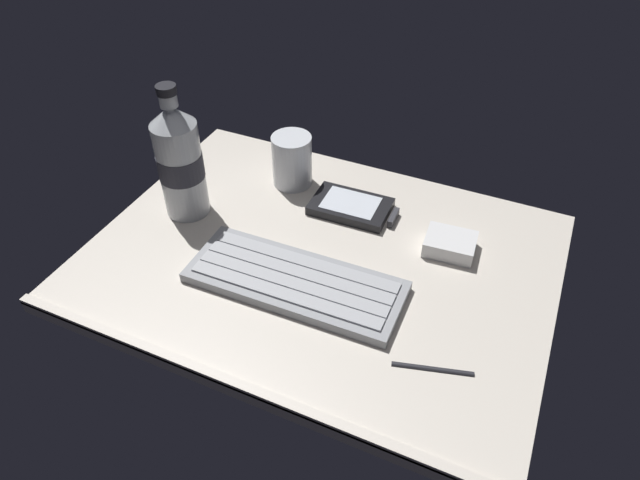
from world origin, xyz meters
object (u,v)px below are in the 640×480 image
(keyboard, at_px, (295,281))
(charger_block, at_px, (450,244))
(handheld_device, at_px, (355,207))
(juice_cup, at_px, (292,162))
(water_bottle, at_px, (180,161))
(stylus_pen, at_px, (433,368))

(keyboard, xyz_separation_m, charger_block, (0.17, 0.15, 0.00))
(keyboard, relative_size, handheld_device, 2.25)
(keyboard, bearing_deg, handheld_device, 85.90)
(juice_cup, bearing_deg, water_bottle, -130.81)
(handheld_device, relative_size, stylus_pen, 1.36)
(juice_cup, height_order, stylus_pen, juice_cup)
(handheld_device, distance_m, juice_cup, 0.13)
(stylus_pen, bearing_deg, keyboard, 149.47)
(handheld_device, height_order, charger_block, charger_block)
(juice_cup, distance_m, water_bottle, 0.18)
(handheld_device, bearing_deg, charger_block, -10.47)
(handheld_device, xyz_separation_m, juice_cup, (-0.12, 0.03, 0.03))
(keyboard, xyz_separation_m, handheld_device, (0.01, 0.18, -0.00))
(juice_cup, xyz_separation_m, stylus_pen, (0.31, -0.27, -0.04))
(stylus_pen, bearing_deg, charger_block, 84.48)
(charger_block, xyz_separation_m, stylus_pen, (0.04, -0.21, -0.01))
(keyboard, relative_size, charger_block, 4.17)
(handheld_device, bearing_deg, keyboard, -94.10)
(handheld_device, bearing_deg, water_bottle, -156.47)
(juice_cup, bearing_deg, charger_block, -11.97)
(handheld_device, relative_size, charger_block, 1.85)
(juice_cup, bearing_deg, keyboard, -62.92)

